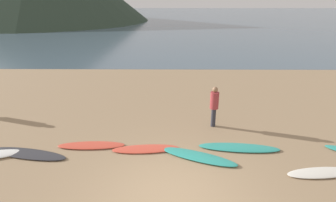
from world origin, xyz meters
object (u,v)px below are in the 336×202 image
Objects in this scene: surfboard_3 at (91,145)px; surfboard_5 at (198,156)px; surfboard_2 at (27,154)px; surfboard_7 at (321,173)px; surfboard_4 at (145,149)px; person_1 at (214,103)px; surfboard_6 at (239,148)px.

surfboard_3 is 3.51m from surfboard_5.
surfboard_2 is at bearing -166.38° from surfboard_3.
surfboard_3 is at bearing 161.77° from surfboard_7.
surfboard_7 is (6.80, -1.42, -0.00)m from surfboard_3.
surfboard_4 is 1.71m from surfboard_5.
surfboard_5 is at bearing -12.94° from surfboard_3.
surfboard_5 is 1.54× the size of person_1.
surfboard_5 is at bearing -95.57° from person_1.
surfboard_5 is (5.31, -0.13, 0.01)m from surfboard_2.
surfboard_3 is at bearing -146.31° from person_1.
surfboard_3 is 1.11× the size of surfboard_7.
surfboard_7 is (1.98, -1.32, -0.01)m from surfboard_6.
surfboard_2 is 6.47m from person_1.
surfboard_2 is 8.70m from surfboard_7.
surfboard_3 is at bearing 168.53° from surfboard_4.
surfboard_5 is 0.93× the size of surfboard_6.
person_1 reaches higher than surfboard_6.
person_1 is (-2.59, 2.97, 0.89)m from surfboard_7.
surfboard_4 is at bearing 16.70° from surfboard_2.
person_1 is at bearing 115.33° from surfboard_6.
surfboard_6 is at bearing -3.07° from surfboard_4.
person_1 reaches higher than surfboard_4.
surfboard_2 reaches higher than surfboard_7.
surfboard_3 is 1.02× the size of surfboard_4.
surfboard_6 is at bearing 45.16° from surfboard_5.
surfboard_6 is 1.97m from person_1.
surfboard_3 is 4.58m from person_1.
surfboard_3 reaches higher than surfboard_4.
person_1 is (4.21, 1.55, 0.88)m from surfboard_3.
surfboard_3 is 0.91× the size of surfboard_5.
person_1 is at bearing 31.05° from surfboard_4.
person_1 reaches higher than surfboard_7.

